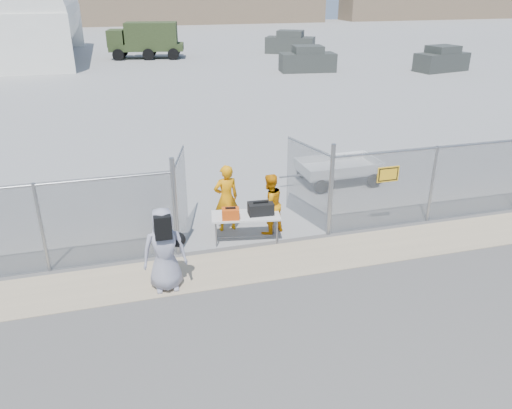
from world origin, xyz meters
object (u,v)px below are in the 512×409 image
object	(u,v)px
security_worker_left	(226,198)
security_worker_right	(269,204)
folding_table	(246,228)
visitor	(164,250)
utility_trailer	(338,171)

from	to	relation	value
security_worker_left	security_worker_right	xyz separation A→B (m)	(1.05, -0.48, -0.09)
security_worker_right	folding_table	bearing A→B (deg)	-0.76
security_worker_left	folding_table	bearing A→B (deg)	107.92
visitor	security_worker_left	bearing A→B (deg)	53.29
security_worker_right	visitor	world-z (taller)	visitor
folding_table	visitor	distance (m)	2.84
security_worker_right	utility_trailer	world-z (taller)	security_worker_right
utility_trailer	security_worker_right	bearing A→B (deg)	-139.99
folding_table	utility_trailer	size ratio (longest dim) A/B	0.51
folding_table	security_worker_right	distance (m)	0.90
security_worker_right	visitor	size ratio (longest dim) A/B	0.87
folding_table	utility_trailer	world-z (taller)	utility_trailer
visitor	utility_trailer	xyz separation A→B (m)	(6.22, 4.85, -0.54)
visitor	utility_trailer	distance (m)	7.90
folding_table	security_worker_left	xyz separation A→B (m)	(-0.34, 0.76, 0.56)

